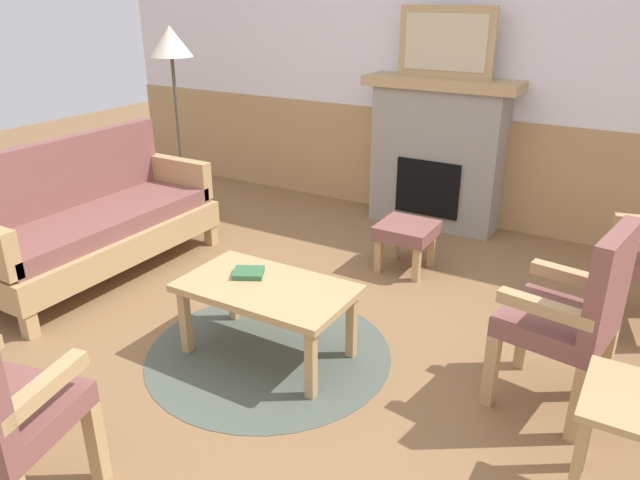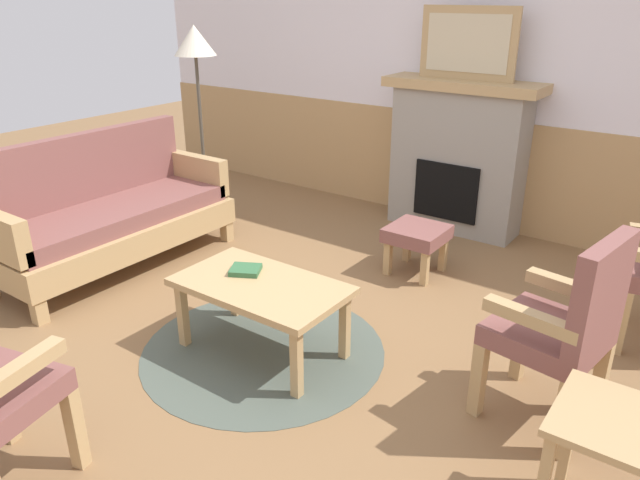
# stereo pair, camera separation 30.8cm
# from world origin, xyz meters

# --- Properties ---
(ground_plane) EXTENTS (14.00, 14.00, 0.00)m
(ground_plane) POSITION_xyz_m (0.00, 0.00, 0.00)
(ground_plane) COLOR olive
(wall_back) EXTENTS (7.20, 0.14, 2.70)m
(wall_back) POSITION_xyz_m (0.00, 2.60, 1.31)
(wall_back) COLOR white
(wall_back) RESTS_ON ground_plane
(fireplace) EXTENTS (1.30, 0.44, 1.28)m
(fireplace) POSITION_xyz_m (0.00, 2.35, 0.65)
(fireplace) COLOR gray
(fireplace) RESTS_ON ground_plane
(framed_picture) EXTENTS (0.80, 0.04, 0.56)m
(framed_picture) POSITION_xyz_m (0.00, 2.35, 1.56)
(framed_picture) COLOR tan
(framed_picture) RESTS_ON fireplace
(couch) EXTENTS (0.70, 1.80, 0.98)m
(couch) POSITION_xyz_m (-1.76, 0.12, 0.40)
(couch) COLOR tan
(couch) RESTS_ON ground_plane
(coffee_table) EXTENTS (0.96, 0.56, 0.44)m
(coffee_table) POSITION_xyz_m (-0.06, -0.13, 0.39)
(coffee_table) COLOR tan
(coffee_table) RESTS_ON ground_plane
(round_rug) EXTENTS (1.41, 1.41, 0.01)m
(round_rug) POSITION_xyz_m (-0.06, -0.13, 0.00)
(round_rug) COLOR #4C564C
(round_rug) RESTS_ON ground_plane
(book_on_table) EXTENTS (0.22, 0.21, 0.03)m
(book_on_table) POSITION_xyz_m (-0.22, -0.08, 0.46)
(book_on_table) COLOR #33663D
(book_on_table) RESTS_ON coffee_table
(footstool) EXTENTS (0.40, 0.40, 0.36)m
(footstool) POSITION_xyz_m (0.16, 1.33, 0.28)
(footstool) COLOR tan
(footstool) RESTS_ON ground_plane
(armchair_near_fireplace) EXTENTS (0.55, 0.55, 0.98)m
(armchair_near_fireplace) POSITION_xyz_m (1.47, 0.22, 0.54)
(armchair_near_fireplace) COLOR tan
(armchair_near_fireplace) RESTS_ON ground_plane
(floor_lamp_by_couch) EXTENTS (0.36, 0.36, 1.68)m
(floor_lamp_by_couch) POSITION_xyz_m (-2.04, 1.36, 1.45)
(floor_lamp_by_couch) COLOR #332D28
(floor_lamp_by_couch) RESTS_ON ground_plane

